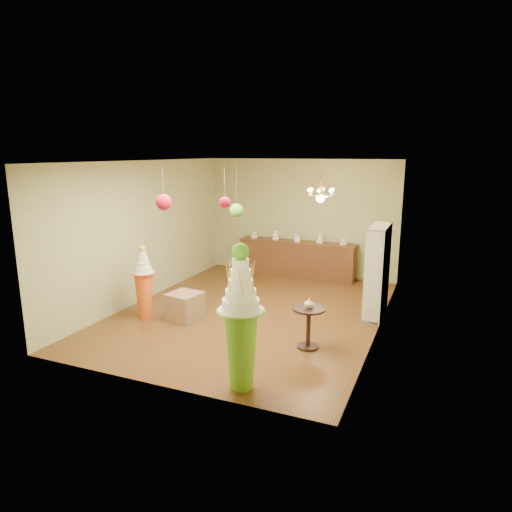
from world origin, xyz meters
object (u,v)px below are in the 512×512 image
at_px(pedestal_orange, 144,289).
at_px(sideboard, 297,258).
at_px(pedestal_green, 241,330).
at_px(round_table, 309,322).

relative_size(pedestal_orange, sideboard, 0.48).
distance_m(pedestal_green, round_table, 1.73).
relative_size(pedestal_green, pedestal_orange, 1.40).
distance_m(pedestal_green, pedestal_orange, 3.35).
bearing_deg(round_table, sideboard, 110.18).
relative_size(pedestal_orange, round_table, 2.09).
bearing_deg(pedestal_green, sideboard, 100.42).
bearing_deg(sideboard, pedestal_orange, -113.64).
height_order(pedestal_orange, sideboard, pedestal_orange).
distance_m(pedestal_green, sideboard, 5.93).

